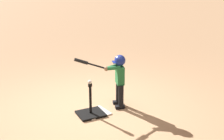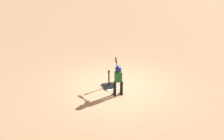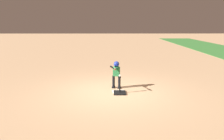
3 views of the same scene
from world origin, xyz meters
TOP-DOWN VIEW (x-y plane):
  - ground_plane at (0.00, 0.00)m, footprint 90.00×90.00m
  - home_plate at (-0.02, 0.23)m, footprint 0.50×0.50m
  - batting_tee at (0.10, 0.25)m, footprint 0.48×0.43m
  - batter_child at (-0.53, 0.14)m, footprint 0.96×0.42m
  - baseball at (0.10, 0.25)m, footprint 0.07×0.07m

SIDE VIEW (x-z plane):
  - ground_plane at x=0.00m, z-range 0.00..0.00m
  - home_plate at x=-0.02m, z-range 0.00..0.02m
  - batting_tee at x=0.10m, z-range -0.24..0.38m
  - baseball at x=0.10m, z-range 0.62..0.69m
  - batter_child at x=-0.53m, z-range 0.14..1.19m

